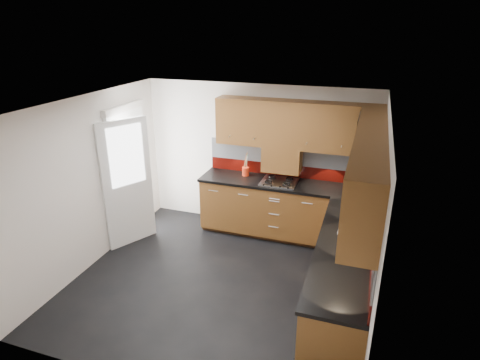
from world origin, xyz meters
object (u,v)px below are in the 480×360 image
(utensil_pot, at_px, (246,170))
(food_processor, at_px, (357,200))
(toaster, at_px, (366,183))
(gas_hob, at_px, (279,182))

(utensil_pot, distance_m, food_processor, 1.95)
(toaster, bearing_deg, gas_hob, -172.42)
(gas_hob, relative_size, utensil_pot, 1.38)
(gas_hob, distance_m, food_processor, 1.36)
(gas_hob, relative_size, toaster, 1.73)
(toaster, height_order, food_processor, food_processor)
(toaster, distance_m, food_processor, 0.79)
(gas_hob, bearing_deg, food_processor, -26.96)
(toaster, xyz_separation_m, food_processor, (-0.09, -0.79, 0.05))
(gas_hob, height_order, food_processor, food_processor)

